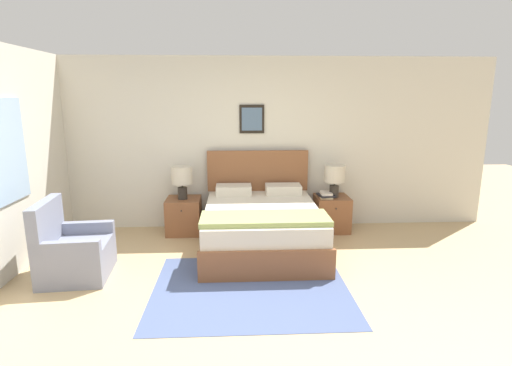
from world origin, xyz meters
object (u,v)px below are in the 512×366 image
at_px(nightstand_by_door, 332,213).
at_px(table_lamp_by_door, 335,176).
at_px(nightstand_near_window, 184,216).
at_px(bed, 261,225).
at_px(armchair, 72,252).
at_px(table_lamp_near_window, 182,177).

height_order(nightstand_by_door, table_lamp_by_door, table_lamp_by_door).
bearing_deg(nightstand_near_window, bed, -32.08).
bearing_deg(armchair, table_lamp_near_window, 137.96).
xyz_separation_m(armchair, nightstand_by_door, (3.32, 1.43, -0.03)).
relative_size(table_lamp_near_window, table_lamp_by_door, 1.00).
relative_size(bed, nightstand_by_door, 3.63).
relative_size(nightstand_by_door, table_lamp_near_window, 1.09).
height_order(armchair, table_lamp_by_door, table_lamp_by_door).
distance_m(armchair, nightstand_near_window, 1.79).
xyz_separation_m(armchair, table_lamp_near_window, (1.08, 1.40, 0.57)).
bearing_deg(bed, nightstand_near_window, 147.92).
xyz_separation_m(bed, table_lamp_by_door, (1.14, 0.67, 0.53)).
bearing_deg(nightstand_by_door, armchair, -156.69).
bearing_deg(armchair, nightstand_near_window, 138.45).
bearing_deg(nightstand_near_window, armchair, -127.03).
xyz_separation_m(bed, table_lamp_near_window, (-1.12, 0.67, 0.53)).
distance_m(armchair, table_lamp_by_door, 3.66).
distance_m(nightstand_near_window, table_lamp_near_window, 0.59).
bearing_deg(bed, armchair, -161.68).
bearing_deg(bed, nightstand_by_door, 32.08).
bearing_deg(table_lamp_near_window, nightstand_near_window, 84.57).
distance_m(bed, armchair, 2.32).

